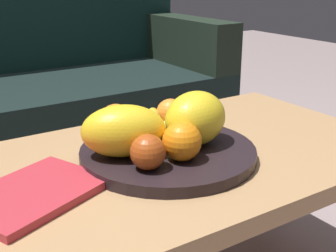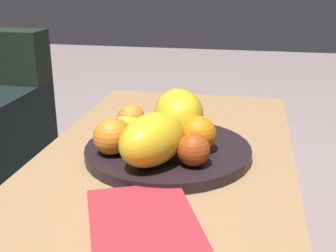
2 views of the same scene
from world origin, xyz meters
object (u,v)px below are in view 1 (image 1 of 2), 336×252
couch (21,103)px  apple_front (150,128)px  melon_smaller_beside (124,131)px  orange_right (171,113)px  melon_large_front (196,118)px  orange_left (182,141)px  orange_front (116,121)px  banana_bunch (150,126)px  coffee_table (184,172)px  magazine (33,193)px  apple_left (148,152)px  fruit_bowl (168,153)px

couch → apple_front: size_ratio=26.12×
melon_smaller_beside → orange_right: (0.18, 0.10, -0.02)m
melon_large_front → apple_front: (-0.08, 0.06, -0.03)m
orange_left → orange_right: 0.20m
orange_front → banana_bunch: (0.07, -0.03, -0.01)m
coffee_table → banana_bunch: 0.14m
melon_large_front → magazine: (-0.37, -0.00, -0.08)m
apple_left → magazine: apple_left is taller
coffee_table → magazine: 0.36m
fruit_bowl → melon_smaller_beside: 0.12m
coffee_table → apple_left: apple_left is taller
melon_large_front → orange_left: 0.10m
apple_left → banana_bunch: (0.10, 0.15, -0.01)m
orange_left → magazine: orange_left is taller
orange_front → melon_smaller_beside: bearing=-108.4°
apple_front → fruit_bowl: bearing=-73.6°
coffee_table → orange_right: size_ratio=14.04×
magazine → apple_front: bearing=-10.0°
fruit_bowl → apple_front: (-0.01, 0.05, 0.05)m
fruit_bowl → banana_bunch: (0.00, 0.08, 0.04)m
fruit_bowl → banana_bunch: bearing=89.0°
orange_left → fruit_bowl: bearing=79.7°
orange_right → apple_left: size_ratio=1.01×
orange_left → banana_bunch: size_ratio=0.47×
apple_front → banana_bunch: bearing=62.9°
couch → apple_left: size_ratio=23.97×
orange_front → apple_left: 0.19m
couch → apple_front: bearing=-89.0°
coffee_table → couch: (-0.08, 1.07, -0.08)m
apple_front → melon_smaller_beside: bearing=-157.3°
orange_left → banana_bunch: orange_left is taller
melon_large_front → orange_front: bearing=135.5°
apple_left → melon_smaller_beside: bearing=95.1°
melon_smaller_beside → banana_bunch: 0.13m
coffee_table → melon_large_front: size_ratio=6.67×
apple_left → fruit_bowl: bearing=37.5°
coffee_table → magazine: bearing=-176.1°
coffee_table → fruit_bowl: (-0.05, -0.01, 0.06)m
coffee_table → orange_front: (-0.12, 0.11, 0.12)m
fruit_bowl → magazine: bearing=-176.9°
orange_left → apple_left: bearing=-179.9°
melon_smaller_beside → apple_front: size_ratio=2.71×
orange_front → banana_bunch: size_ratio=0.46×
magazine → melon_smaller_beside: bearing=-14.4°
coffee_table → melon_large_front: (0.01, -0.02, 0.14)m
apple_front → orange_front: bearing=129.0°
couch → magazine: size_ratio=6.80×
coffee_table → orange_front: size_ratio=12.46×
orange_right → apple_front: (-0.09, -0.06, -0.00)m
fruit_bowl → melon_large_front: size_ratio=2.57×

